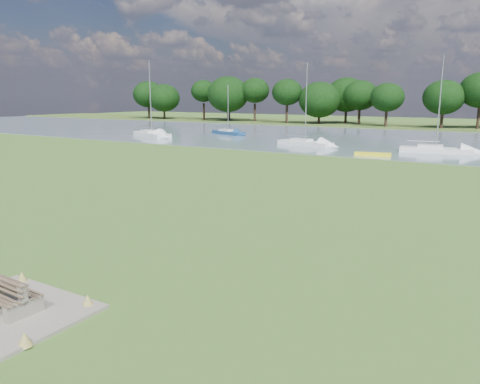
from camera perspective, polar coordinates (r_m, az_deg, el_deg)
The scene contains 10 objects.
ground at distance 24.44m, azimuth 2.40°, elevation -1.98°, with size 220.00×220.00×0.00m, color olive.
river at distance 64.09m, azimuth 21.01°, elevation 5.76°, with size 220.00×40.00×0.10m, color slate.
far_bank at distance 93.68m, azimuth 24.45°, elevation 7.14°, with size 220.00×20.00×0.40m, color #4C6626.
concrete_pad at distance 14.50m, azimuth -26.27°, elevation -12.85°, with size 4.20×3.20×0.10m, color gray.
bench_pair at distance 14.34m, azimuth -26.43°, elevation -11.26°, with size 1.81×1.12×0.95m.
kayak at distance 46.79m, azimuth 15.87°, elevation 4.44°, with size 3.40×0.79×0.34m, color yellow.
sailboat_0 at distance 51.62m, azimuth 22.69°, elevation 4.97°, with size 7.14×2.93×9.62m.
sailboat_1 at distance 67.77m, azimuth -10.75°, elevation 7.11°, with size 8.07×5.07×10.45m.
sailboat_2 at distance 70.31m, azimuth -1.48°, elevation 7.39°, with size 6.34×3.74×7.18m.
sailboat_4 at distance 55.24m, azimuth 7.87°, elevation 6.13°, with size 7.03×3.34×9.33m.
Camera 1 is at (11.46, -20.79, 5.78)m, focal length 35.00 mm.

